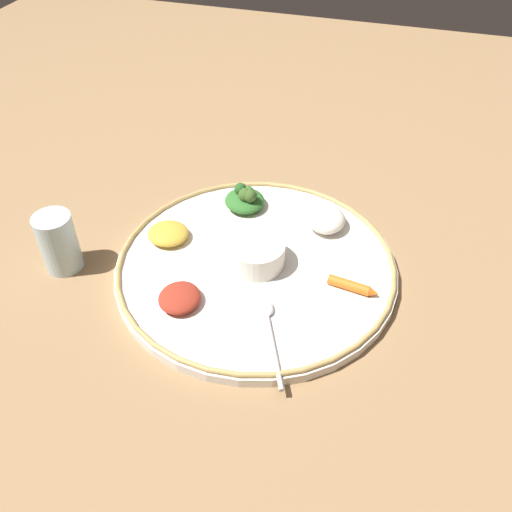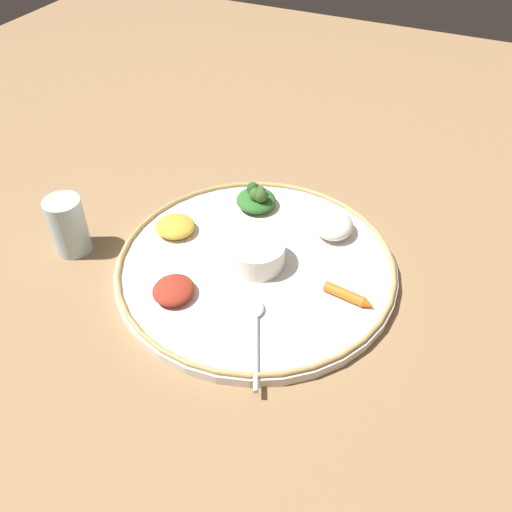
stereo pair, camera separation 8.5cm
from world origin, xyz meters
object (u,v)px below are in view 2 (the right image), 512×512
(center_bowl, at_px, (256,253))
(greens_pile, at_px, (256,198))
(carrot_near_spoon, at_px, (348,296))
(spoon, at_px, (256,327))
(drinking_glass, at_px, (69,229))

(center_bowl, relative_size, greens_pile, 0.91)
(center_bowl, bearing_deg, greens_pile, -155.40)
(carrot_near_spoon, bearing_deg, center_bowl, -95.32)
(spoon, relative_size, carrot_near_spoon, 1.87)
(spoon, distance_m, carrot_near_spoon, 0.15)
(spoon, bearing_deg, carrot_near_spoon, 137.94)
(center_bowl, relative_size, spoon, 0.61)
(carrot_near_spoon, bearing_deg, greens_pile, -124.55)
(spoon, relative_size, drinking_glass, 1.51)
(center_bowl, xyz_separation_m, greens_pile, (-0.14, -0.06, -0.00))
(center_bowl, bearing_deg, spoon, 24.79)
(spoon, bearing_deg, drinking_glass, -97.01)
(center_bowl, xyz_separation_m, carrot_near_spoon, (0.01, 0.16, -0.01))
(spoon, xyz_separation_m, drinking_glass, (-0.04, -0.36, 0.02))
(greens_pile, xyz_separation_m, drinking_glass, (0.22, -0.24, 0.01))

